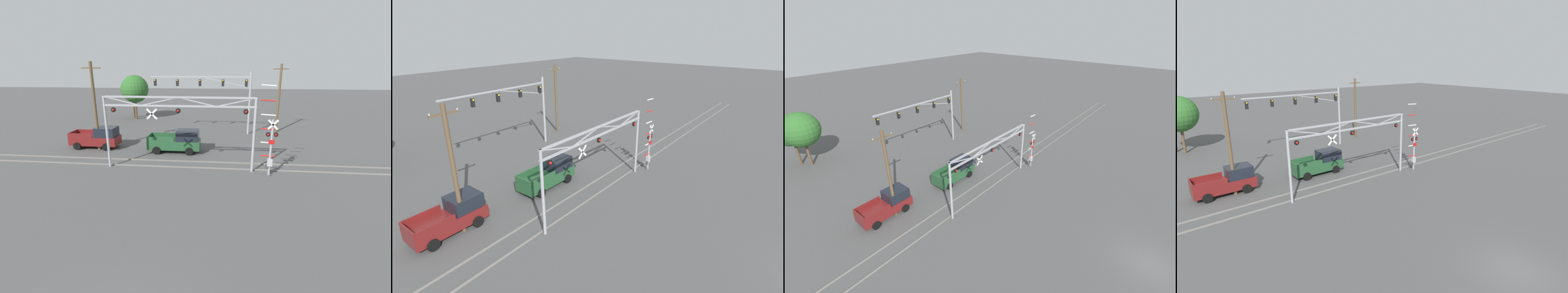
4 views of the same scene
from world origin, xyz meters
The scene contains 9 objects.
rail_track_near centered at (0.00, 15.19, 0.05)m, with size 80.00×0.08×0.10m, color gray.
rail_track_far centered at (0.00, 16.62, 0.05)m, with size 80.00×0.08×0.10m, color gray.
crossing_gantry centered at (-0.02, 14.91, 4.29)m, with size 11.83×0.26×5.84m.
crossing_signal_mast centered at (6.95, 14.24, 2.32)m, with size 1.45×0.35×6.80m.
traffic_signal_span centered at (3.21, 27.30, 5.33)m, with size 12.07×0.39×7.46m.
pickup_truck_lead centered at (-0.84, 19.36, 1.05)m, with size 5.02×2.15×2.18m.
pickup_truck_following centered at (-9.15, 19.95, 1.05)m, with size 4.82×2.15×2.18m.
utility_pole_left centered at (-8.82, 19.32, 4.38)m, with size 1.80×0.28×8.47m.
utility_pole_right centered at (10.32, 28.88, 4.32)m, with size 1.80×0.28×8.36m.
Camera 2 is at (-17.03, 2.80, 12.28)m, focal length 28.00 mm.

